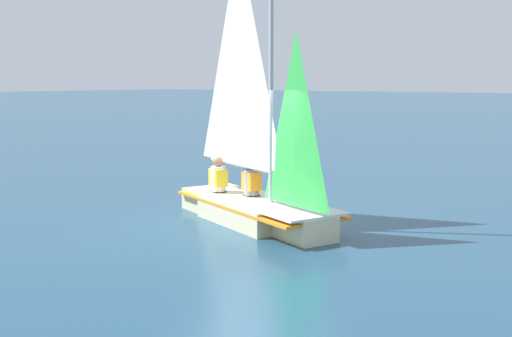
# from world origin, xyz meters

# --- Properties ---
(ground_plane) EXTENTS (260.00, 260.00, 0.00)m
(ground_plane) POSITION_xyz_m (0.00, 0.00, 0.00)
(ground_plane) COLOR navy
(sailboat_main) EXTENTS (2.68, 4.18, 5.46)m
(sailboat_main) POSITION_xyz_m (-0.02, -0.05, 0.82)
(sailboat_main) COLOR beige
(sailboat_main) RESTS_ON ground_plane
(sailor_helm) EXTENTS (0.39, 0.41, 1.16)m
(sailor_helm) POSITION_xyz_m (-0.30, -0.34, 0.63)
(sailor_helm) COLOR black
(sailor_helm) RESTS_ON ground_plane
(sailor_crew) EXTENTS (0.39, 0.41, 1.16)m
(sailor_crew) POSITION_xyz_m (-0.25, -1.14, 0.62)
(sailor_crew) COLOR black
(sailor_crew) RESTS_ON ground_plane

